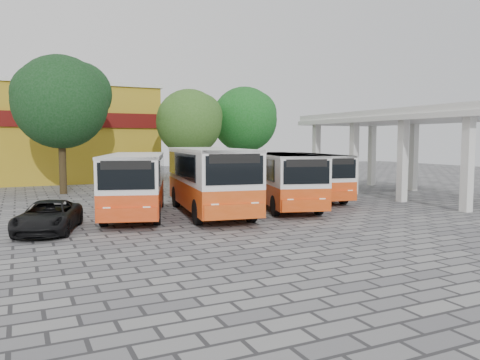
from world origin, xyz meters
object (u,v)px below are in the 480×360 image
bus_far_left (135,180)px  parked_car (48,217)px  bus_far_right (309,173)px  bus_centre_left (210,176)px  bus_centre_right (283,177)px

bus_far_left → parked_car: 4.77m
bus_far_right → parked_car: bus_far_right is taller
bus_far_right → bus_far_left: bearing=-160.8°
bus_far_left → bus_centre_left: 3.51m
bus_far_left → bus_centre_left: size_ratio=0.94×
bus_far_left → parked_car: size_ratio=1.98×
bus_centre_right → bus_far_right: bus_centre_right is taller
bus_far_left → parked_car: bearing=-131.0°
parked_car → bus_far_right: bearing=32.0°
bus_centre_left → bus_far_right: (7.43, 2.59, -0.24)m
bus_far_right → bus_centre_left: bearing=-150.5°
bus_centre_left → bus_far_right: size_ratio=1.15×
bus_far_left → bus_centre_right: bus_far_left is taller
bus_far_left → bus_far_right: size_ratio=1.08×
bus_centre_left → bus_centre_right: bus_centre_left is taller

